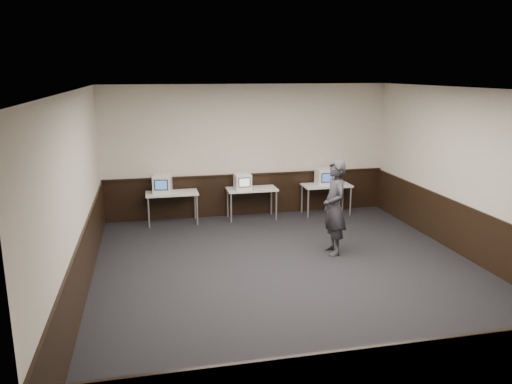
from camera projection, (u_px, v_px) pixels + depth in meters
floor at (294, 276)px, 8.74m from camera, size 8.00×8.00×0.00m
ceiling at (298, 90)px, 7.99m from camera, size 8.00×8.00×0.00m
back_wall at (248, 151)px, 12.16m from camera, size 7.00×0.00×7.00m
front_wall at (423, 283)px, 4.57m from camera, size 7.00×0.00×7.00m
left_wall at (77, 198)px, 7.63m from camera, size 0.00×8.00×8.00m
right_wall at (480, 178)px, 9.09m from camera, size 0.00×8.00×8.00m
wainscot_back at (249, 195)px, 12.40m from camera, size 6.98×0.04×1.00m
wainscot_left at (84, 265)px, 7.90m from camera, size 0.04×7.98×1.00m
wainscot_right at (473, 235)px, 9.35m from camera, size 0.04×7.98×1.00m
wainscot_rail at (249, 174)px, 12.26m from camera, size 6.98×0.06×0.04m
desk_left at (172, 195)px, 11.60m from camera, size 1.20×0.60×0.75m
desk_center at (252, 191)px, 12.00m from camera, size 1.20×0.60×0.75m
desk_right at (326, 187)px, 12.39m from camera, size 1.20×0.60×0.75m
emac_left at (162, 184)px, 11.52m from camera, size 0.48×0.50×0.41m
emac_center at (243, 181)px, 11.85m from camera, size 0.39×0.42×0.38m
emac_right at (324, 177)px, 12.33m from camera, size 0.39×0.43×0.39m
person at (334, 208)px, 9.63m from camera, size 0.44×0.68×1.85m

